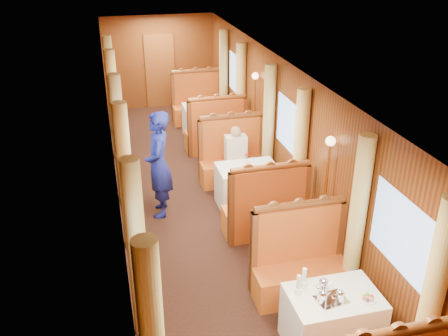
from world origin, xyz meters
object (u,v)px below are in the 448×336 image
object	(u,v)px
steward	(159,165)
fruit_plate	(367,298)
table_near	(332,320)
teapot_left	(323,299)
banquette_far_fwd	(216,134)
rose_vase_mid	(246,157)
table_far	(206,120)
tea_tray	(331,300)
banquette_mid_aft	(233,161)
teapot_back	(323,287)
banquette_near_aft	(299,266)
table_mid	(247,186)
rose_vase_far	(206,98)
teapot_right	(340,298)
banquette_mid_fwd	(265,212)
passenger	(236,150)
banquette_far_aft	(198,106)

from	to	relation	value
steward	fruit_plate	bearing A→B (deg)	33.60
table_near	teapot_left	xyz separation A→B (m)	(-0.20, -0.09, 0.44)
banquette_far_fwd	rose_vase_mid	xyz separation A→B (m)	(-0.01, -2.45, 0.50)
banquette_far_fwd	fruit_plate	xyz separation A→B (m)	(0.32, -6.14, 0.35)
table_far	tea_tray	bearing A→B (deg)	-90.63
table_far	steward	size ratio (longest dim) A/B	0.56
banquette_mid_aft	steward	world-z (taller)	steward
table_near	teapot_back	bearing A→B (deg)	140.52
teapot_back	banquette_near_aft	bearing A→B (deg)	81.40
rose_vase_mid	tea_tray	bearing A→B (deg)	-91.00
table_mid	table_far	xyz separation A→B (m)	(0.00, 3.50, 0.00)
table_mid	teapot_left	size ratio (longest dim) A/B	6.23
rose_vase_far	banquette_near_aft	bearing A→B (deg)	-90.08
steward	teapot_right	bearing A→B (deg)	29.66
banquette_mid_fwd	table_far	bearing A→B (deg)	90.00
rose_vase_far	passenger	world-z (taller)	passenger
passenger	teapot_left	bearing A→B (deg)	-92.56
table_mid	banquette_mid_aft	xyz separation A→B (m)	(0.00, 1.01, 0.05)
banquette_mid_fwd	banquette_far_fwd	size ratio (longest dim) A/B	1.00
table_far	teapot_left	bearing A→B (deg)	-91.58
banquette_far_aft	teapot_left	size ratio (longest dim) A/B	7.95
banquette_mid_fwd	teapot_back	bearing A→B (deg)	-92.56
tea_tray	steward	distance (m)	3.94
table_mid	teapot_right	world-z (taller)	teapot_right
passenger	steward	bearing A→B (deg)	-155.79
teapot_right	teapot_back	world-z (taller)	teapot_back
fruit_plate	banquette_mid_aft	bearing A→B (deg)	93.94
banquette_mid_aft	rose_vase_far	size ratio (longest dim) A/B	3.72
table_near	steward	bearing A→B (deg)	113.29
tea_tray	rose_vase_mid	world-z (taller)	rose_vase_mid
banquette_mid_fwd	steward	bearing A→B (deg)	144.52
banquette_mid_aft	teapot_back	distance (m)	4.45
banquette_far_fwd	tea_tray	xyz separation A→B (m)	(-0.08, -6.05, 0.33)
table_far	fruit_plate	distance (m)	7.18
banquette_mid_aft	rose_vase_mid	xyz separation A→B (m)	(-0.01, -0.98, 0.50)
banquette_mid_fwd	passenger	xyz separation A→B (m)	(-0.00, 1.79, 0.32)
tea_tray	table_mid	bearing A→B (deg)	88.76
table_far	teapot_right	bearing A→B (deg)	-90.04
teapot_back	rose_vase_mid	xyz separation A→B (m)	(0.09, 3.45, 0.11)
banquette_far_fwd	teapot_right	world-z (taller)	banquette_far_fwd
tea_tray	steward	size ratio (longest dim) A/B	0.18
rose_vase_mid	passenger	xyz separation A→B (m)	(0.01, 0.74, -0.19)
table_mid	steward	size ratio (longest dim) A/B	0.56
table_near	teapot_back	xyz separation A→B (m)	(-0.11, 0.09, 0.45)
banquette_far_fwd	teapot_right	bearing A→B (deg)	-90.04
teapot_left	teapot_back	size ratio (longest dim) A/B	0.96
banquette_mid_aft	banquette_far_fwd	bearing A→B (deg)	90.00
steward	banquette_mid_aft	bearing A→B (deg)	128.16
teapot_back	rose_vase_mid	distance (m)	3.45
teapot_left	banquette_far_fwd	bearing A→B (deg)	70.93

